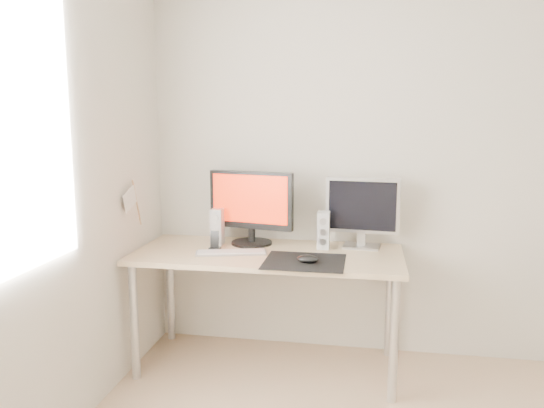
{
  "coord_description": "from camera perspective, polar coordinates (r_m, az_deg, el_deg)",
  "views": [
    {
      "loc": [
        -0.36,
        -1.66,
        1.54
      ],
      "look_at": [
        -0.92,
        1.46,
        1.01
      ],
      "focal_mm": 35.0,
      "sensor_mm": 36.0,
      "label": 1
    }
  ],
  "objects": [
    {
      "name": "second_monitor",
      "position": [
        3.3,
        9.7,
        -0.56
      ],
      "size": [
        0.45,
        0.18,
        0.43
      ],
      "color": "silver",
      "rests_on": "desk"
    },
    {
      "name": "mouse",
      "position": [
        2.95,
        3.84,
        -5.92
      ],
      "size": [
        0.12,
        0.07,
        0.04
      ],
      "primitive_type": "ellipsoid",
      "color": "black",
      "rests_on": "mousepad"
    },
    {
      "name": "wall_back",
      "position": [
        3.44,
        16.19,
        4.29
      ],
      "size": [
        3.5,
        0.0,
        3.5
      ],
      "primitive_type": "plane",
      "rotation": [
        1.57,
        0.0,
        0.0
      ],
      "color": "silver",
      "rests_on": "ground"
    },
    {
      "name": "speaker_right",
      "position": [
        3.26,
        5.56,
        -2.84
      ],
      "size": [
        0.07,
        0.09,
        0.23
      ],
      "color": "silver",
      "rests_on": "desk"
    },
    {
      "name": "desk",
      "position": [
        3.21,
        -0.45,
        -6.53
      ],
      "size": [
        1.6,
        0.7,
        0.73
      ],
      "color": "#D1B587",
      "rests_on": "ground"
    },
    {
      "name": "speaker_left",
      "position": [
        3.37,
        -5.9,
        -2.45
      ],
      "size": [
        0.07,
        0.09,
        0.23
      ],
      "color": "silver",
      "rests_on": "desk"
    },
    {
      "name": "main_monitor",
      "position": [
        3.33,
        -2.27,
        -0.11
      ],
      "size": [
        0.55,
        0.3,
        0.47
      ],
      "color": "black",
      "rests_on": "desk"
    },
    {
      "name": "phone_dock",
      "position": [
        3.26,
        -6.17,
        -4.28
      ],
      "size": [
        0.07,
        0.06,
        0.12
      ],
      "color": "black",
      "rests_on": "desk"
    },
    {
      "name": "pennant",
      "position": [
        3.23,
        -14.81,
        0.44
      ],
      "size": [
        0.01,
        0.23,
        0.29
      ],
      "color": "#A57F54",
      "rests_on": "wall_left"
    },
    {
      "name": "keyboard",
      "position": [
        3.16,
        -4.39,
        -5.21
      ],
      "size": [
        0.44,
        0.22,
        0.02
      ],
      "color": "#A9A9AB",
      "rests_on": "desk"
    },
    {
      "name": "mousepad",
      "position": [
        2.99,
        3.52,
        -6.19
      ],
      "size": [
        0.45,
        0.4,
        0.0
      ],
      "primitive_type": "cube",
      "color": "black",
      "rests_on": "desk"
    }
  ]
}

